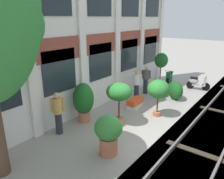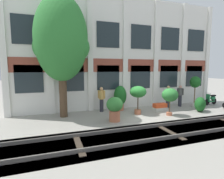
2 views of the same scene
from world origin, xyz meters
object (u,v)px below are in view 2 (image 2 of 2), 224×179
(potted_plant_ribbed_drum, at_px, (120,97))
(potted_plant_square_trough, at_px, (160,107))
(potted_plant_tall_urn, at_px, (138,93))
(potted_plant_terracotta_small, at_px, (195,84))
(topiary_hedge, at_px, (200,104))
(scooter_near_curb, at_px, (211,99))
(resident_near_plants, at_px, (101,98))
(resident_by_doorway, at_px, (168,96))
(resident_watching_tracks, at_px, (180,95))
(potted_plant_low_pan, at_px, (170,95))
(potted_plant_stone_basin, at_px, (115,107))
(broadleaf_tree, at_px, (61,41))

(potted_plant_ribbed_drum, relative_size, potted_plant_square_trough, 1.58)
(potted_plant_tall_urn, height_order, potted_plant_terracotta_small, potted_plant_terracotta_small)
(potted_plant_tall_urn, height_order, topiary_hedge, potted_plant_tall_urn)
(scooter_near_curb, bearing_deg, potted_plant_tall_urn, -2.97)
(potted_plant_square_trough, xyz_separation_m, resident_near_plants, (-3.89, 1.03, 0.65))
(resident_by_doorway, relative_size, resident_watching_tracks, 1.01)
(potted_plant_tall_urn, relative_size, potted_plant_square_trough, 1.66)
(potted_plant_square_trough, xyz_separation_m, resident_by_doorway, (1.05, 0.57, 0.64))
(potted_plant_low_pan, xyz_separation_m, resident_near_plants, (-3.70, 2.29, -0.35))
(potted_plant_terracotta_small, relative_size, potted_plant_stone_basin, 1.72)
(broadleaf_tree, distance_m, potted_plant_terracotta_small, 9.94)
(broadleaf_tree, distance_m, resident_watching_tracks, 9.32)
(scooter_near_curb, bearing_deg, potted_plant_low_pan, 8.35)
(resident_watching_tracks, bearing_deg, potted_plant_low_pan, 16.22)
(potted_plant_stone_basin, distance_m, resident_by_doorway, 5.19)
(potted_plant_square_trough, bearing_deg, topiary_hedge, -23.89)
(potted_plant_tall_urn, xyz_separation_m, potted_plant_terracotta_small, (5.06, 0.57, 0.37))
(potted_plant_low_pan, bearing_deg, potted_plant_ribbed_drum, 136.58)
(resident_watching_tracks, bearing_deg, potted_plant_square_trough, -5.98)
(potted_plant_terracotta_small, distance_m, resident_by_doorway, 2.30)
(potted_plant_tall_urn, bearing_deg, topiary_hedge, -9.34)
(broadleaf_tree, relative_size, resident_by_doorway, 4.32)
(resident_by_doorway, bearing_deg, resident_near_plants, -31.50)
(potted_plant_ribbed_drum, bearing_deg, topiary_hedge, -22.41)
(potted_plant_tall_urn, xyz_separation_m, topiary_hedge, (4.32, -0.71, -0.86))
(potted_plant_tall_urn, xyz_separation_m, resident_watching_tracks, (4.11, 1.02, -0.48))
(potted_plant_tall_urn, distance_m, resident_by_doorway, 3.12)
(potted_plant_square_trough, distance_m, potted_plant_low_pan, 1.63)
(potted_plant_tall_urn, xyz_separation_m, scooter_near_curb, (6.93, 0.71, -0.91))
(potted_plant_stone_basin, bearing_deg, potted_plant_square_trough, 18.90)
(potted_plant_terracotta_small, height_order, resident_watching_tracks, potted_plant_terracotta_small)
(potted_plant_square_trough, bearing_deg, potted_plant_stone_basin, -161.10)
(potted_plant_ribbed_drum, relative_size, topiary_hedge, 1.41)
(potted_plant_terracotta_small, xyz_separation_m, resident_by_doorway, (-2.11, 0.36, -0.84))
(broadleaf_tree, xyz_separation_m, resident_by_doorway, (7.43, 0.02, -3.60))
(potted_plant_low_pan, relative_size, scooter_near_curb, 1.23)
(potted_plant_terracotta_small, height_order, potted_plant_stone_basin, potted_plant_terracotta_small)
(scooter_near_curb, bearing_deg, resident_watching_tracks, -15.01)
(potted_plant_terracotta_small, height_order, resident_near_plants, potted_plant_terracotta_small)
(potted_plant_tall_urn, distance_m, resident_watching_tracks, 4.27)
(potted_plant_terracotta_small, xyz_separation_m, resident_near_plants, (-7.05, 0.82, -0.83))
(potted_plant_ribbed_drum, xyz_separation_m, resident_by_doorway, (3.61, -0.42, -0.08))
(scooter_near_curb, relative_size, resident_watching_tracks, 0.85)
(potted_plant_tall_urn, relative_size, topiary_hedge, 1.48)
(resident_by_doorway, distance_m, resident_near_plants, 4.96)
(potted_plant_tall_urn, bearing_deg, potted_plant_ribbed_drum, 116.40)
(potted_plant_tall_urn, relative_size, potted_plant_terracotta_small, 0.78)
(broadleaf_tree, relative_size, potted_plant_terracotta_small, 3.05)
(potted_plant_ribbed_drum, distance_m, potted_plant_stone_basin, 2.60)
(potted_plant_square_trough, distance_m, resident_near_plants, 4.07)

